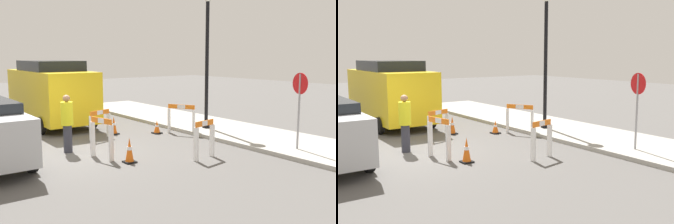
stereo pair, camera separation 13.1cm
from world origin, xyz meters
TOP-DOWN VIEW (x-y plane):
  - ground_plane at (0.00, 0.00)m, footprint 60.00×60.00m
  - sidewalk_slab at (0.00, 5.96)m, footprint 18.00×2.92m
  - streetlamp_post at (-0.05, 5.42)m, footprint 0.44×0.44m
  - stop_sign at (3.94, 5.32)m, footprint 0.59×0.16m
  - barricade_0 at (1.20, 0.56)m, footprint 0.85×0.31m
  - barricade_1 at (2.83, 2.77)m, footprint 0.27×0.77m
  - barricade_2 at (-0.17, 4.35)m, footprint 0.92×0.62m
  - barricade_3 at (-1.14, 1.68)m, footprint 0.39×0.86m
  - traffic_cone_0 at (-1.51, 2.39)m, footprint 0.30×0.30m
  - traffic_cone_1 at (-0.72, 3.69)m, footprint 0.30×0.30m
  - traffic_cone_2 at (1.97, 0.96)m, footprint 0.30×0.30m
  - person_worker at (-0.03, 0.10)m, footprint 0.43×0.43m
  - work_van at (-4.59, 1.31)m, footprint 4.99×2.15m

SIDE VIEW (x-z plane):
  - ground_plane at x=0.00m, z-range 0.00..0.00m
  - sidewalk_slab at x=0.00m, z-range 0.00..0.13m
  - traffic_cone_1 at x=-0.72m, z-range -0.01..0.46m
  - traffic_cone_0 at x=-1.51m, z-range -0.01..0.63m
  - traffic_cone_2 at x=1.97m, z-range -0.01..0.65m
  - barricade_3 at x=-1.14m, z-range 0.04..1.00m
  - barricade_1 at x=2.83m, z-range 0.03..1.08m
  - barricade_2 at x=-0.17m, z-range 0.06..1.10m
  - barricade_0 at x=1.20m, z-range 0.04..1.16m
  - person_worker at x=-0.03m, z-range 0.06..1.72m
  - work_van at x=-4.59m, z-range 0.11..2.65m
  - stop_sign at x=3.94m, z-range 0.50..2.66m
  - streetlamp_post at x=-0.05m, z-range 0.84..5.77m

